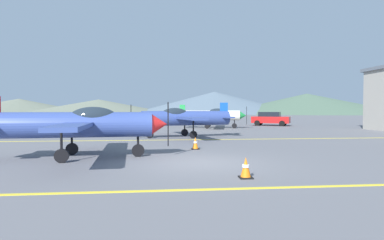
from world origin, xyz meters
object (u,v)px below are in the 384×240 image
at_px(airplane_mid, 183,118).
at_px(car_sedan, 270,118).
at_px(traffic_cone_side, 246,168).
at_px(airplane_near, 79,124).
at_px(airplane_far, 212,115).
at_px(traffic_cone_front, 195,143).

distance_m(airplane_mid, car_sedan, 18.62).
height_order(car_sedan, traffic_cone_side, car_sedan).
height_order(airplane_near, airplane_far, same).
bearing_deg(airplane_mid, traffic_cone_side, -86.49).
xyz_separation_m(airplane_near, traffic_cone_side, (5.50, -4.16, -1.06)).
height_order(airplane_near, car_sedan, airplane_near).
bearing_deg(airplane_mid, airplane_near, -117.88).
bearing_deg(airplane_mid, car_sedan, 51.90).
relative_size(airplane_near, traffic_cone_front, 13.58).
height_order(airplane_mid, traffic_cone_front, airplane_mid).
distance_m(airplane_near, car_sedan, 28.56).
distance_m(airplane_far, traffic_cone_side, 23.69).
height_order(airplane_near, traffic_cone_side, airplane_near).
bearing_deg(airplane_near, car_sedan, 55.48).
xyz_separation_m(airplane_near, airplane_mid, (4.70, 8.88, 0.00)).
relative_size(car_sedan, traffic_cone_side, 7.85).
bearing_deg(car_sedan, airplane_far, -151.29).
bearing_deg(traffic_cone_side, airplane_mid, 93.51).
relative_size(traffic_cone_front, traffic_cone_side, 1.00).
relative_size(airplane_far, car_sedan, 1.72).
distance_m(airplane_near, traffic_cone_front, 5.46).
bearing_deg(airplane_mid, airplane_far, 69.99).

